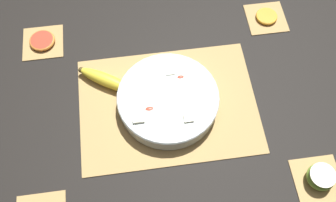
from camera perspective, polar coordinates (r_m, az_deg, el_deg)
The scene contains 10 objects.
ground_plane at distance 1.13m, azimuth 0.00°, elevation -0.63°, with size 6.00×6.00×0.00m, color black.
bamboo_mat_center at distance 1.12m, azimuth 0.00°, elevation -0.56°, with size 0.50×0.36×0.01m.
coaster_mat_near_right at distance 1.11m, azimuth 20.89°, elevation -10.62°, with size 0.12×0.12×0.01m.
coaster_mat_far_left at distance 1.30m, azimuth -17.69°, elevation 8.12°, with size 0.12×0.12×0.01m.
coaster_mat_far_right at distance 1.34m, azimuth 14.05°, elevation 11.63°, with size 0.12×0.12×0.01m.
fruit_salad_bowl at distance 1.09m, azimuth 0.00°, elevation 0.25°, with size 0.28×0.28×0.06m.
whole_banana at distance 1.15m, azimuth -8.94°, elevation 3.01°, with size 0.17×0.13×0.04m.
apple_half at distance 1.09m, azimuth 21.30°, elevation -10.24°, with size 0.07×0.07×0.04m.
orange_slice_whole at distance 1.33m, azimuth 14.12°, elevation 11.85°, with size 0.07×0.07×0.01m.
grapefruit_slice at distance 1.29m, azimuth -17.80°, elevation 8.35°, with size 0.08×0.08×0.01m.
Camera 1 is at (-0.07, -0.50, 1.01)m, focal length 42.00 mm.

